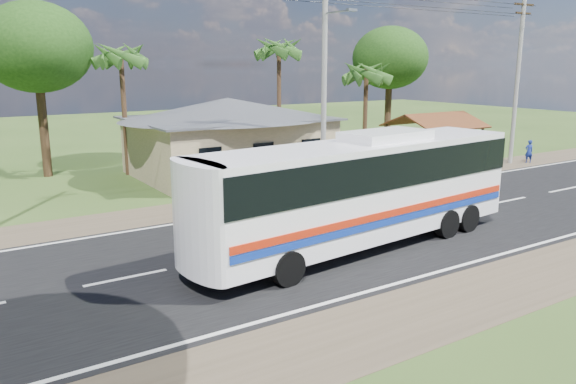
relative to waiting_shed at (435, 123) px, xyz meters
The scene contains 14 objects.
ground 15.77m from the waiting_shed, 146.82° to the right, with size 120.00×120.00×0.00m, color #2E491A.
road 15.77m from the waiting_shed, 146.82° to the right, with size 120.00×16.00×0.03m.
house 12.82m from the waiting_shed, 159.46° to the left, with size 12.40×10.00×5.00m.
waiting_shed is the anchor object (origin of this frame).
concrete_barrier 3.82m from the waiting_shed, 109.03° to the right, with size 7.00×0.30×0.90m, color #9E9E99.
utility_poles 10.96m from the waiting_shed, 168.97° to the right, with size 32.80×2.22×11.00m.
palm_near 5.23m from the waiting_shed, 144.46° to the left, with size 2.80×2.80×6.70m.
palm_mid 10.85m from the waiting_shed, 135.00° to the left, with size 2.80×2.80×8.20m.
palm_far 19.00m from the waiting_shed, 156.19° to the left, with size 2.80×2.80×7.70m.
tree_behind_house 23.46m from the waiting_shed, 155.66° to the left, with size 6.00×6.00×9.61m.
tree_behind_shed 8.99m from the waiting_shed, 68.20° to the left, with size 5.60×5.60×9.02m.
coach_bus 17.26m from the waiting_shed, 144.84° to the right, with size 13.04×3.94×3.99m.
motorcycle 11.61m from the waiting_shed, 165.16° to the right, with size 0.55×1.57×0.82m, color black.
person 6.91m from the waiting_shed, 22.54° to the right, with size 0.54×0.36×1.49m, color navy.
Camera 1 is at (-13.43, -15.88, 6.24)m, focal length 35.00 mm.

